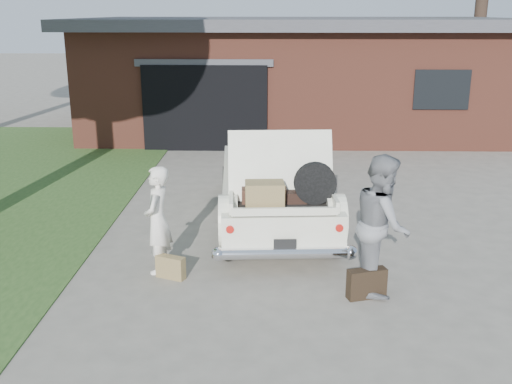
{
  "coord_description": "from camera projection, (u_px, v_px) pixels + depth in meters",
  "views": [
    {
      "loc": [
        0.2,
        -7.31,
        3.5
      ],
      "look_at": [
        0.0,
        0.6,
        1.1
      ],
      "focal_mm": 42.0,
      "sensor_mm": 36.0,
      "label": 1
    }
  ],
  "objects": [
    {
      "name": "ground",
      "position": [
        255.0,
        283.0,
        8.01
      ],
      "size": [
        90.0,
        90.0,
        0.0
      ],
      "primitive_type": "plane",
      "color": "gray",
      "rests_on": "ground"
    },
    {
      "name": "suitcase_left",
      "position": [
        171.0,
        267.0,
        8.14
      ],
      "size": [
        0.43,
        0.28,
        0.32
      ],
      "primitive_type": "cube",
      "rotation": [
        0.0,
        0.0,
        -0.4
      ],
      "color": "olive",
      "rests_on": "ground"
    },
    {
      "name": "house",
      "position": [
        297.0,
        73.0,
        18.48
      ],
      "size": [
        12.8,
        7.8,
        3.3
      ],
      "color": "brown",
      "rests_on": "ground"
    },
    {
      "name": "suitcase_right",
      "position": [
        367.0,
        283.0,
        7.57
      ],
      "size": [
        0.52,
        0.3,
        0.39
      ],
      "primitive_type": "cube",
      "rotation": [
        0.0,
        0.0,
        0.3
      ],
      "color": "black",
      "rests_on": "ground"
    },
    {
      "name": "sedan",
      "position": [
        274.0,
        185.0,
        10.14
      ],
      "size": [
        2.07,
        4.72,
        1.85
      ],
      "rotation": [
        0.0,
        0.0,
        0.06
      ],
      "color": "white",
      "rests_on": "ground"
    },
    {
      "name": "woman_right",
      "position": [
        382.0,
        224.0,
        7.61
      ],
      "size": [
        0.73,
        0.91,
        1.81
      ],
      "primitive_type": "imported",
      "rotation": [
        0.0,
        0.0,
        1.52
      ],
      "color": "gray",
      "rests_on": "ground"
    },
    {
      "name": "woman_left",
      "position": [
        158.0,
        220.0,
        8.2
      ],
      "size": [
        0.41,
        0.58,
        1.51
      ],
      "primitive_type": "imported",
      "rotation": [
        0.0,
        0.0,
        -1.66
      ],
      "color": "white",
      "rests_on": "ground"
    }
  ]
}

